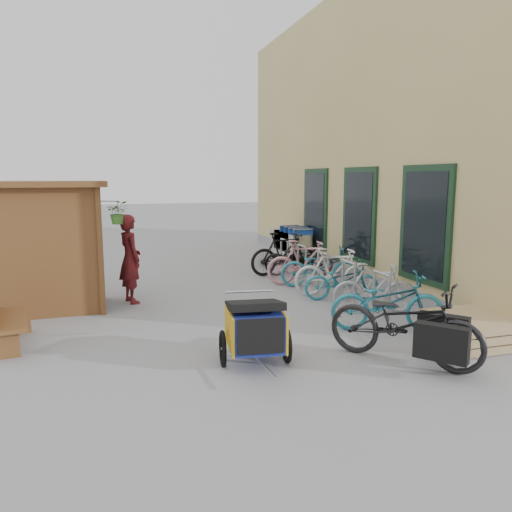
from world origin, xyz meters
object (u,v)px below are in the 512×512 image
object	(u,v)px
bench	(5,316)
bike_0	(387,302)
bike_4	(320,267)
child_trailer	(255,326)
bike_1	(374,288)
kiosk	(44,228)
person_kiosk	(130,259)
pallet_stack	(471,329)
cargo_bike	(406,324)
bike_6	(299,258)
bike_7	(284,253)
bike_2	(342,281)
bike_3	(334,272)
bike_5	(304,262)
shopping_carts	(290,241)

from	to	relation	value
bench	bike_0	xyz separation A→B (m)	(5.78, -0.99, 0.02)
bike_4	child_trailer	bearing A→B (deg)	164.16
bike_4	bike_1	bearing A→B (deg)	-159.90
kiosk	bike_0	world-z (taller)	kiosk
person_kiosk	bike_0	bearing A→B (deg)	-146.65
kiosk	pallet_stack	size ratio (longest dim) A/B	2.08
pallet_stack	child_trailer	size ratio (longest dim) A/B	0.75
person_kiosk	bike_0	xyz separation A→B (m)	(3.87, -3.12, -0.40)
cargo_bike	bike_1	bearing A→B (deg)	30.05
bench	bike_6	bearing A→B (deg)	21.79
bike_6	bike_1	bearing A→B (deg)	-159.77
bike_7	person_kiosk	bearing A→B (deg)	108.03
kiosk	child_trailer	size ratio (longest dim) A/B	1.56
kiosk	bike_6	world-z (taller)	kiosk
bike_2	person_kiosk	bearing A→B (deg)	88.99
bike_3	bike_6	xyz separation A→B (m)	(0.08, 2.17, -0.06)
cargo_bike	bike_7	world-z (taller)	cargo_bike
bike_6	bike_7	size ratio (longest dim) A/B	0.94
bench	cargo_bike	bearing A→B (deg)	-32.92
cargo_bike	bike_0	world-z (taller)	cargo_bike
bench	bike_5	xyz separation A→B (m)	(5.85, 2.67, 0.06)
bike_4	bike_5	bearing A→B (deg)	52.53
cargo_bike	bike_4	bearing A→B (deg)	40.79
bike_0	pallet_stack	bearing A→B (deg)	-116.36
shopping_carts	child_trailer	distance (m)	8.19
bike_0	bike_3	bearing A→B (deg)	13.05
bike_1	bike_7	xyz separation A→B (m)	(-0.34, 3.89, 0.08)
kiosk	person_kiosk	distance (m)	1.67
pallet_stack	bike_1	world-z (taller)	bike_1
pallet_stack	bike_0	distance (m)	1.29
cargo_bike	bike_6	size ratio (longest dim) A/B	1.22
child_trailer	bike_2	distance (m)	3.91
shopping_carts	bike_0	bearing A→B (deg)	-97.55
bench	shopping_carts	bearing A→B (deg)	31.58
bike_6	pallet_stack	bearing A→B (deg)	-154.57
kiosk	cargo_bike	size ratio (longest dim) A/B	1.20
bike_3	bike_7	world-z (taller)	bike_7
kiosk	bench	world-z (taller)	kiosk
bike_5	bike_1	bearing A→B (deg)	-162.47
bike_3	person_kiosk	bearing A→B (deg)	91.60
pallet_stack	person_kiosk	distance (m)	6.26
bike_5	child_trailer	bearing A→B (deg)	161.10
bench	person_kiosk	xyz separation A→B (m)	(1.92, 2.14, 0.42)
shopping_carts	cargo_bike	xyz separation A→B (m)	(-1.43, -8.04, -0.08)
bench	bike_1	bearing A→B (deg)	-8.65
bench	bike_2	distance (m)	6.11
shopping_carts	cargo_bike	size ratio (longest dim) A/B	0.97
kiosk	child_trailer	distance (m)	4.85
child_trailer	bench	bearing A→B (deg)	159.47
bike_3	bike_4	xyz separation A→B (m)	(0.05, 0.85, -0.05)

